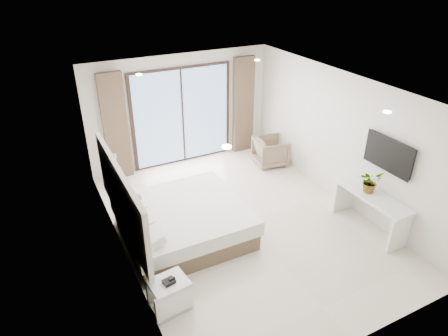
{
  "coord_description": "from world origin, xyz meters",
  "views": [
    {
      "loc": [
        -3.26,
        -5.58,
        4.67
      ],
      "look_at": [
        -0.21,
        0.4,
        1.09
      ],
      "focal_mm": 32.0,
      "sensor_mm": 36.0,
      "label": 1
    }
  ],
  "objects_px": {
    "bed": "(183,222)",
    "armchair": "(271,150)",
    "console_desk": "(371,204)",
    "nightstand": "(170,294)"
  },
  "relations": [
    {
      "from": "bed",
      "to": "armchair",
      "type": "distance_m",
      "value": 3.52
    },
    {
      "from": "nightstand",
      "to": "armchair",
      "type": "bearing_deg",
      "value": 33.53
    },
    {
      "from": "bed",
      "to": "armchair",
      "type": "relative_size",
      "value": 2.89
    },
    {
      "from": "bed",
      "to": "armchair",
      "type": "height_order",
      "value": "armchair"
    },
    {
      "from": "bed",
      "to": "armchair",
      "type": "xyz_separation_m",
      "value": [
        3.06,
        1.75,
        0.06
      ]
    },
    {
      "from": "console_desk",
      "to": "armchair",
      "type": "height_order",
      "value": "console_desk"
    },
    {
      "from": "bed",
      "to": "armchair",
      "type": "bearing_deg",
      "value": 29.73
    },
    {
      "from": "armchair",
      "to": "console_desk",
      "type": "bearing_deg",
      "value": -166.78
    },
    {
      "from": "nightstand",
      "to": "console_desk",
      "type": "bearing_deg",
      "value": -4.77
    },
    {
      "from": "nightstand",
      "to": "armchair",
      "type": "height_order",
      "value": "armchair"
    }
  ]
}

